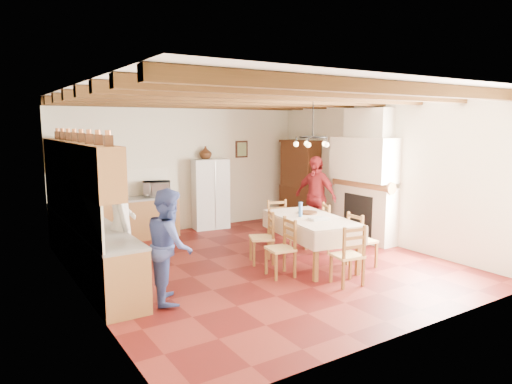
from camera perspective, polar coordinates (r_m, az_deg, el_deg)
floor at (r=8.27m, az=0.55°, el=-8.98°), size 6.00×6.50×0.02m
ceiling at (r=7.91m, az=0.58°, el=12.38°), size 6.00×6.50×0.02m
wall_back at (r=10.81m, az=-8.96°, el=3.22°), size 6.00×0.02×3.00m
wall_front at (r=5.55m, az=19.35°, el=-2.10°), size 6.00×0.02×3.00m
wall_left at (r=6.80m, az=-21.18°, el=-0.32°), size 0.02×6.50×3.00m
wall_right at (r=9.91m, az=15.29°, el=2.55°), size 0.02×6.50×3.00m
ceiling_beams at (r=7.90m, az=0.58°, el=11.66°), size 6.00×6.30×0.16m
lower_cabinets_left at (r=8.08m, az=-20.12°, el=-6.68°), size 0.60×4.30×0.86m
lower_cabinets_back at (r=10.15m, az=-16.15°, el=-3.46°), size 2.30×0.60×0.86m
countertop_left at (r=7.98m, az=-20.29°, el=-3.56°), size 0.62×4.30×0.04m
countertop_back at (r=10.07m, az=-16.26°, el=-0.96°), size 2.34×0.62×0.04m
backsplash_left at (r=7.87m, az=-22.43°, el=-1.47°), size 0.03×4.30×0.60m
backsplash_back at (r=10.30m, az=-16.78°, el=1.02°), size 2.30×0.03×0.60m
upper_cabinets at (r=7.82m, az=-21.55°, el=3.33°), size 0.35×4.20×0.70m
fireplace at (r=9.85m, az=13.27°, el=2.01°), size 0.56×1.60×2.80m
wall_picture at (r=11.47m, az=-1.81°, el=5.37°), size 0.34×0.03×0.42m
refrigerator at (r=10.98m, az=-5.92°, el=-0.17°), size 0.91×0.78×1.66m
hutch at (r=11.52m, az=5.53°, el=1.29°), size 0.52×1.16×2.08m
dining_table at (r=8.14m, az=6.89°, el=-3.70°), size 1.30×2.08×0.85m
chandelier at (r=7.96m, az=7.08°, el=6.82°), size 0.47×0.47×0.03m
chair_left_near at (r=7.49m, az=3.07°, el=-6.96°), size 0.46×0.47×0.96m
chair_left_far at (r=8.18m, az=0.71°, el=-5.61°), size 0.53×0.54×0.96m
chair_right_near at (r=8.20m, az=13.13°, el=-5.81°), size 0.43×0.45×0.96m
chair_right_far at (r=9.03m, az=9.74°, el=-4.39°), size 0.53×0.54×0.96m
chair_end_near at (r=7.24m, az=11.35°, el=-7.65°), size 0.48×0.46×0.96m
chair_end_far at (r=9.16m, az=2.93°, el=-4.10°), size 0.52×0.51×0.96m
person_man at (r=7.25m, az=-16.54°, el=-3.93°), size 0.58×0.77×1.92m
person_woman_blue at (r=6.51m, az=-10.76°, el=-6.56°), size 0.81×0.92×1.60m
person_woman_red at (r=10.06m, az=7.42°, el=-0.60°), size 0.67×1.12×1.79m
microwave at (r=10.28m, az=-12.28°, el=0.40°), size 0.68×0.56×0.32m
fridge_vase at (r=10.85m, az=-6.32°, el=4.93°), size 0.36×0.36×0.30m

